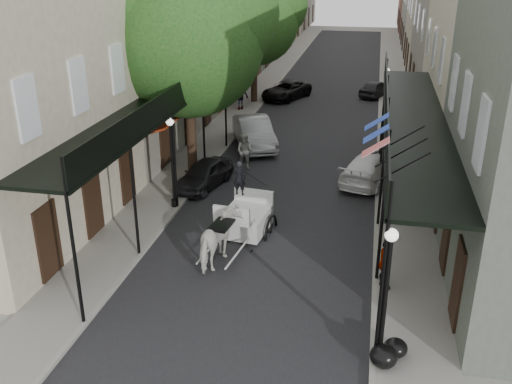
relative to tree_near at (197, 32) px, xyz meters
The scene contains 24 objects.
ground 12.78m from the tree_near, 67.59° to the right, with size 140.00×140.00×0.00m, color gray.
road 12.50m from the tree_near, 66.86° to the left, with size 8.00×90.00×0.01m, color black.
sidewalk_left 11.77m from the tree_near, 94.67° to the left, with size 2.20×90.00×0.12m, color gray.
sidewalk_right 14.91m from the tree_near, 46.88° to the left, with size 2.20×90.00×0.12m, color gray.
building_row_left 20.34m from the tree_near, 102.52° to the left, with size 5.00×80.00×10.50m, color beige.
building_row_right 23.63m from the tree_near, 57.15° to the left, with size 5.00×80.00×10.50m, color gray.
gallery_left 4.06m from the tree_near, 100.49° to the right, with size 2.20×18.05×4.88m.
gallery_right 9.84m from the tree_near, 19.59° to the right, with size 2.20×18.05×4.88m.
tree_near is the anchor object (origin of this frame).
tree_far 14.02m from the tree_near, 90.19° to the left, with size 6.45×6.00×8.61m.
lamppost_right_near 15.39m from the tree_near, 55.73° to the right, with size 0.32×0.32×3.71m.
lamppost_left 6.10m from the tree_near, 88.66° to the right, with size 0.32×0.32×3.71m.
lamppost_right_far 12.24m from the tree_near, 43.31° to the left, with size 0.32×0.32×3.71m.
horse 10.28m from the tree_near, 69.09° to the right, with size 0.98×2.16×1.83m, color silver.
carriage 8.21m from the tree_near, 56.79° to the right, with size 2.07×2.86×3.05m.
pedestrian_walking 5.98m from the tree_near, 26.58° to the left, with size 0.86×0.67×1.78m, color beige.
pedestrian_sidewalk_left 12.74m from the tree_near, 94.23° to the left, with size 1.23×0.71×1.90m, color gray.
pedestrian_sidewalk_right 13.29m from the tree_near, 45.95° to the right, with size 0.96×0.40×1.63m, color gray.
car_left_near 6.14m from the tree_near, 70.10° to the right, with size 1.43×3.55×1.21m, color black.
car_left_mid 7.36m from the tree_near, 69.89° to the left, with size 1.66×4.77×1.57m, color #A7A8AD.
car_left_far 16.62m from the tree_near, 84.10° to the left, with size 2.04×4.41×1.23m, color black.
car_right_near 9.75m from the tree_near, ahead, with size 1.83×4.49×1.30m, color white.
car_right_far 20.00m from the tree_near, 65.92° to the left, with size 1.40×3.48×1.18m, color black.
trash_bags 16.08m from the tree_near, 55.10° to the right, with size 0.95×1.10×0.59m.
Camera 1 is at (3.42, -14.02, 9.64)m, focal length 40.00 mm.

